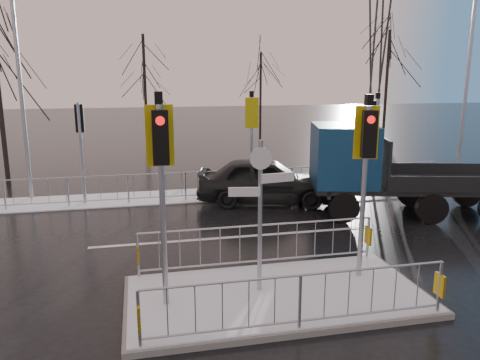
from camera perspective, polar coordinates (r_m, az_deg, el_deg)
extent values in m
plane|color=black|center=(9.79, 4.42, -14.25)|extent=(120.00, 120.00, 0.00)
cube|color=white|center=(17.70, -3.61, -1.79)|extent=(30.00, 2.00, 0.04)
cube|color=silver|center=(13.18, -0.37, -6.95)|extent=(8.00, 0.15, 0.01)
cube|color=slate|center=(9.76, 4.42, -13.94)|extent=(6.00, 3.00, 0.12)
cube|color=white|center=(9.73, 4.43, -13.54)|extent=(5.85, 2.85, 0.03)
cube|color=gold|center=(7.91, -12.23, -15.98)|extent=(0.05, 0.28, 0.42)
cube|color=gold|center=(9.51, 23.17, -11.68)|extent=(0.05, 0.28, 0.42)
cube|color=gold|center=(10.42, -12.34, -8.76)|extent=(0.05, 0.28, 0.42)
cube|color=gold|center=(11.68, 15.35, -6.56)|extent=(0.05, 0.28, 0.42)
cylinder|color=#9CA2AA|center=(8.69, -9.41, -3.58)|extent=(0.11, 0.11, 3.80)
cube|color=black|center=(8.24, -9.68, 5.13)|extent=(0.28, 0.22, 0.95)
cylinder|color=red|center=(8.10, -9.72, 7.14)|extent=(0.16, 0.04, 0.16)
cube|color=#CCBA0C|center=(8.49, -9.76, 5.34)|extent=(0.50, 0.03, 1.10)
cube|color=black|center=(8.36, -9.91, 9.84)|extent=(0.14, 0.14, 0.22)
cylinder|color=#9CA2AA|center=(10.17, 14.81, -1.74)|extent=(0.11, 0.11, 3.70)
cube|color=black|center=(9.76, 15.46, 5.41)|extent=(0.33, 0.28, 0.95)
cylinder|color=red|center=(9.63, 15.70, 7.10)|extent=(0.16, 0.08, 0.16)
cube|color=#CCBA0C|center=(10.01, 15.14, 5.60)|extent=(0.49, 0.16, 1.10)
cube|color=black|center=(9.88, 15.46, 9.40)|extent=(0.14, 0.14, 0.22)
cylinder|color=#9CA2AA|center=(9.26, 2.45, -4.66)|extent=(0.09, 0.09, 3.10)
cube|color=silver|center=(9.15, 4.62, 0.28)|extent=(0.70, 0.14, 0.18)
cube|color=silver|center=(9.04, 0.52, -1.46)|extent=(0.62, 0.15, 0.18)
cylinder|color=silver|center=(8.95, 2.57, 2.64)|extent=(0.44, 0.03, 0.44)
cylinder|color=#9CA2AA|center=(16.96, -18.75, 3.04)|extent=(0.11, 0.11, 3.50)
cube|color=black|center=(16.99, -18.97, 7.13)|extent=(0.28, 0.22, 0.95)
cylinder|color=red|center=(17.08, -19.01, 8.16)|extent=(0.16, 0.04, 0.16)
cylinder|color=#9CA2AA|center=(17.33, 1.38, 4.07)|extent=(0.11, 0.11, 3.60)
cube|color=black|center=(17.36, 1.26, 8.24)|extent=(0.28, 0.22, 0.95)
cylinder|color=red|center=(17.45, 1.18, 9.25)|extent=(0.16, 0.04, 0.16)
cube|color=#CCBA0C|center=(17.12, 1.46, 8.18)|extent=(0.50, 0.03, 1.10)
cube|color=black|center=(17.15, 1.41, 10.43)|extent=(0.14, 0.14, 0.22)
cylinder|color=#9CA2AA|center=(19.14, 16.12, 4.24)|extent=(0.11, 0.11, 3.50)
cube|color=black|center=(19.14, 15.97, 7.87)|extent=(0.33, 0.28, 0.95)
cylinder|color=red|center=(19.20, 15.80, 8.79)|extent=(0.16, 0.08, 0.16)
cube|color=black|center=(18.97, 16.47, 9.83)|extent=(0.14, 0.14, 0.22)
imported|color=black|center=(16.44, 3.14, -0.07)|extent=(5.09, 3.07, 1.62)
cylinder|color=black|center=(14.67, 12.53, -3.28)|extent=(0.99, 0.51, 0.95)
cylinder|color=black|center=(16.57, 11.34, -1.40)|extent=(0.99, 0.51, 0.95)
cylinder|color=black|center=(15.37, 22.32, -3.21)|extent=(0.99, 0.51, 0.95)
cylinder|color=black|center=(17.19, 20.10, -1.42)|extent=(0.99, 0.51, 0.95)
cylinder|color=black|center=(17.87, 25.90, -1.42)|extent=(0.99, 0.51, 0.95)
cube|color=black|center=(16.05, 20.00, -0.70)|extent=(6.60, 3.69, 0.15)
cube|color=navy|center=(15.33, 12.50, 3.07)|extent=(2.41, 2.68, 1.90)
cube|color=black|center=(15.46, 15.93, 4.39)|extent=(0.51, 1.84, 1.04)
cube|color=#2D3033|center=(15.44, 10.23, -0.75)|extent=(0.66, 2.14, 0.33)
cube|color=black|center=(16.37, 23.51, -0.27)|extent=(4.61, 3.25, 0.11)
cube|color=black|center=(15.60, 16.76, 2.50)|extent=(0.65, 2.22, 1.42)
cylinder|color=black|center=(30.36, -11.48, 10.56)|extent=(0.19, 0.19, 6.90)
cylinder|color=black|center=(33.49, 2.51, 10.18)|extent=(0.16, 0.16, 5.98)
cylinder|color=black|center=(33.71, 17.40, 10.82)|extent=(0.20, 0.20, 7.36)
cylinder|color=#9CA2AA|center=(21.33, 25.89, 10.27)|extent=(0.14, 0.14, 8.00)
cylinder|color=#9CA2AA|center=(18.27, -25.21, 10.46)|extent=(0.14, 0.14, 8.20)
cylinder|color=#2D3033|center=(44.68, 17.01, 19.29)|extent=(1.18, 1.18, 19.97)
cylinder|color=#2D3033|center=(44.12, 15.57, 19.47)|extent=(1.18, 1.18, 19.97)
cylinder|color=#2D3033|center=(43.64, 17.82, 19.42)|extent=(1.18, 1.18, 19.97)
cylinder|color=#2D3033|center=(43.07, 16.35, 19.60)|extent=(1.18, 1.18, 19.97)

